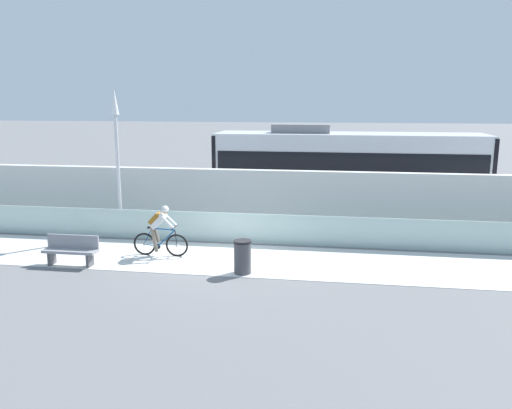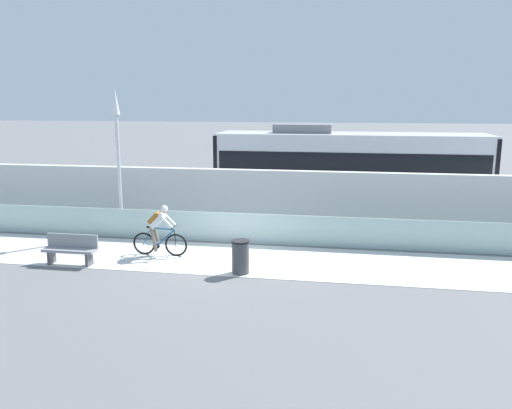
# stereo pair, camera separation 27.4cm
# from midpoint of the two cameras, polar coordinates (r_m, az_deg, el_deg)

# --- Properties ---
(ground_plane) EXTENTS (200.00, 200.00, 0.00)m
(ground_plane) POSITION_cam_midpoint_polar(r_m,az_deg,el_deg) (15.83, -4.08, -6.06)
(ground_plane) COLOR slate
(bike_path_deck) EXTENTS (32.00, 3.20, 0.01)m
(bike_path_deck) POSITION_cam_midpoint_polar(r_m,az_deg,el_deg) (15.83, -4.08, -6.03)
(bike_path_deck) COLOR silver
(bike_path_deck) RESTS_ON ground
(glass_parapet) EXTENTS (32.00, 0.05, 1.03)m
(glass_parapet) POSITION_cam_midpoint_polar(r_m,az_deg,el_deg) (17.43, -2.76, -2.63)
(glass_parapet) COLOR #ADC6C1
(glass_parapet) RESTS_ON ground
(concrete_barrier_wall) EXTENTS (32.00, 0.36, 2.28)m
(concrete_barrier_wall) POSITION_cam_midpoint_polar(r_m,az_deg,el_deg) (19.02, -1.71, 0.51)
(concrete_barrier_wall) COLOR silver
(concrete_barrier_wall) RESTS_ON ground
(tram_rail_near) EXTENTS (32.00, 0.08, 0.01)m
(tram_rail_near) POSITION_cam_midpoint_polar(r_m,az_deg,el_deg) (21.65, -0.50, -1.20)
(tram_rail_near) COLOR #595654
(tram_rail_near) RESTS_ON ground
(tram_rail_far) EXTENTS (32.00, 0.08, 0.01)m
(tram_rail_far) POSITION_cam_midpoint_polar(r_m,az_deg,el_deg) (23.03, 0.07, -0.42)
(tram_rail_far) COLOR #595654
(tram_rail_far) RESTS_ON ground
(tram) EXTENTS (11.06, 2.54, 3.81)m
(tram) POSITION_cam_midpoint_polar(r_m,az_deg,el_deg) (21.75, 9.79, 3.75)
(tram) COLOR silver
(tram) RESTS_ON ground
(cyclist_on_bike) EXTENTS (1.77, 0.58, 1.61)m
(cyclist_on_bike) POSITION_cam_midpoint_polar(r_m,az_deg,el_deg) (16.17, -11.16, -2.93)
(cyclist_on_bike) COLOR black
(cyclist_on_bike) RESTS_ON ground
(lamp_post_antenna) EXTENTS (0.28, 0.28, 5.20)m
(lamp_post_antenna) POSITION_cam_midpoint_polar(r_m,az_deg,el_deg) (18.57, -15.70, 6.52)
(lamp_post_antenna) COLOR gray
(lamp_post_antenna) RESTS_ON ground
(trash_bin) EXTENTS (0.51, 0.51, 0.96)m
(trash_bin) POSITION_cam_midpoint_polar(r_m,az_deg,el_deg) (14.36, -2.07, -5.87)
(trash_bin) COLOR #47474C
(trash_bin) RESTS_ON ground
(bench) EXTENTS (1.60, 0.45, 0.89)m
(bench) POSITION_cam_midpoint_polar(r_m,az_deg,el_deg) (16.06, -20.39, -4.73)
(bench) COLOR gray
(bench) RESTS_ON ground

